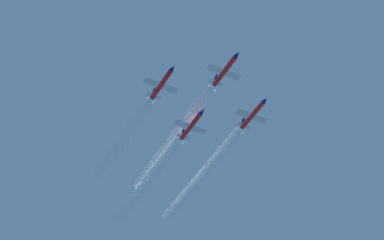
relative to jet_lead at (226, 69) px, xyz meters
name	(u,v)px	position (x,y,z in m)	size (l,w,h in m)	color
jet_lead	(226,69)	(0.00, 0.00, 0.00)	(9.06, 13.19, 3.17)	red
jet_left_wingman	(253,114)	(-13.19, -8.58, -2.60)	(9.06, 13.19, 3.17)	red
jet_right_wingman	(162,83)	(13.43, -9.09, -3.03)	(9.06, 13.19, 3.17)	red
jet_slot	(192,125)	(0.38, -17.87, -4.72)	(9.06, 13.19, 3.17)	red
smoke_trail_lead	(173,139)	(0.00, -30.05, -0.03)	(2.79, 48.09, 2.79)	white
smoke_trail_left_wingman	(201,175)	(-13.19, -37.90, -2.64)	(2.79, 46.63, 2.79)	white
smoke_trail_right_wingman	(123,139)	(13.43, -33.53, -3.06)	(2.79, 36.87, 2.79)	white
smoke_trail_slot	(148,181)	(0.38, -44.98, -4.75)	(2.79, 42.21, 2.79)	white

